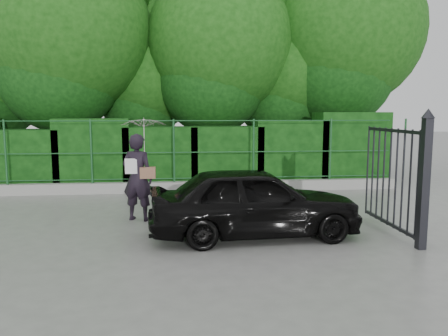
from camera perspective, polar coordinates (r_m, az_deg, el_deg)
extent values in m
plane|color=gray|center=(8.32, -9.61, -8.83)|extent=(80.00, 80.00, 0.00)
cube|color=#9E9E99|center=(12.67, -8.30, -2.50)|extent=(14.00, 0.25, 0.30)
cylinder|color=#1B4F26|center=(13.40, -26.65, 1.85)|extent=(0.06, 0.06, 1.80)
cylinder|color=#1B4F26|center=(12.76, -16.95, 2.08)|extent=(0.06, 0.06, 1.80)
cylinder|color=#1B4F26|center=(12.52, -6.56, 2.26)|extent=(0.06, 0.06, 1.80)
cylinder|color=#1B4F26|center=(12.70, 3.88, 2.36)|extent=(0.06, 0.06, 1.80)
cylinder|color=#1B4F26|center=(13.28, 13.72, 2.39)|extent=(0.06, 0.06, 1.80)
cylinder|color=#1B4F26|center=(14.22, 22.50, 2.35)|extent=(0.06, 0.06, 1.80)
cylinder|color=#1B4F26|center=(12.63, -8.32, -1.39)|extent=(13.60, 0.03, 0.03)
cylinder|color=#1B4F26|center=(12.54, -8.39, 2.00)|extent=(13.60, 0.03, 0.03)
cylinder|color=#1B4F26|center=(12.49, -8.46, 6.12)|extent=(13.60, 0.03, 0.03)
cube|color=black|center=(14.30, -24.41, 1.03)|extent=(2.20, 1.20, 1.78)
cube|color=black|center=(13.77, -16.54, 1.85)|extent=(2.20, 1.20, 2.11)
cube|color=black|center=(13.55, -8.18, 1.44)|extent=(2.20, 1.20, 1.85)
cube|color=black|center=(13.62, 0.26, 1.56)|extent=(2.20, 1.20, 1.85)
cube|color=black|center=(13.96, 8.45, 2.00)|extent=(2.20, 1.20, 2.04)
cube|color=black|center=(14.57, 16.12, 2.51)|extent=(2.20, 1.20, 2.29)
cylinder|color=black|center=(17.09, -26.72, 5.15)|extent=(0.36, 0.36, 3.75)
sphere|color=#14470F|center=(17.18, -27.16, 12.65)|extent=(4.50, 4.50, 4.50)
cylinder|color=black|center=(15.59, -19.18, 6.76)|extent=(0.36, 0.36, 4.50)
sphere|color=#14470F|center=(15.81, -19.61, 16.59)|extent=(5.40, 5.40, 5.40)
cylinder|color=black|center=(16.52, -9.54, 4.91)|extent=(0.36, 0.36, 3.25)
sphere|color=#14470F|center=(16.56, -9.69, 11.67)|extent=(3.90, 3.90, 3.90)
cylinder|color=black|center=(15.54, -0.52, 6.70)|extent=(0.36, 0.36, 4.25)
sphere|color=#14470F|center=(15.72, -0.53, 16.04)|extent=(5.10, 5.10, 5.10)
cylinder|color=black|center=(16.65, 7.89, 5.39)|extent=(0.36, 0.36, 3.50)
sphere|color=#14470F|center=(16.71, 8.02, 12.60)|extent=(4.20, 4.20, 4.20)
cylinder|color=black|center=(16.85, 14.93, 7.36)|extent=(0.36, 0.36, 4.75)
sphere|color=#14470F|center=(17.10, 15.26, 16.95)|extent=(5.70, 5.70, 5.70)
cube|color=black|center=(7.97, 24.67, -2.01)|extent=(0.14, 0.14, 2.20)
cone|color=black|center=(7.88, 25.13, 6.49)|extent=(0.22, 0.22, 0.16)
cube|color=black|center=(9.15, 20.69, -6.75)|extent=(0.05, 2.00, 0.06)
cube|color=black|center=(8.90, 21.22, 4.58)|extent=(0.05, 2.00, 0.06)
cylinder|color=black|center=(8.15, 23.94, -2.13)|extent=(0.04, 0.04, 1.90)
cylinder|color=black|center=(8.37, 23.09, -1.86)|extent=(0.04, 0.04, 1.90)
cylinder|color=black|center=(8.58, 22.29, -1.60)|extent=(0.04, 0.04, 1.90)
cylinder|color=black|center=(8.80, 21.53, -1.35)|extent=(0.04, 0.04, 1.90)
cylinder|color=black|center=(9.02, 20.81, -1.11)|extent=(0.04, 0.04, 1.90)
cylinder|color=black|center=(9.24, 20.12, -0.89)|extent=(0.04, 0.04, 1.90)
cylinder|color=black|center=(9.47, 19.46, -0.68)|extent=(0.04, 0.04, 1.90)
cylinder|color=black|center=(9.69, 18.83, -0.47)|extent=(0.04, 0.04, 1.90)
cylinder|color=black|center=(9.92, 18.24, -0.28)|extent=(0.04, 0.04, 1.90)
imported|color=black|center=(9.41, -11.21, -1.20)|extent=(0.78, 0.64, 1.85)
imported|color=silver|center=(9.36, -10.40, 3.93)|extent=(0.93, 0.95, 0.85)
cube|color=brown|center=(9.30, -9.92, -0.61)|extent=(0.32, 0.15, 0.24)
cube|color=white|center=(9.27, -12.06, 0.23)|extent=(0.25, 0.02, 0.32)
imported|color=black|center=(8.10, 3.96, -4.37)|extent=(3.97, 1.81, 1.32)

